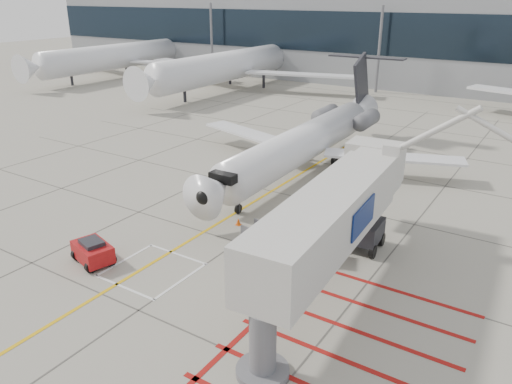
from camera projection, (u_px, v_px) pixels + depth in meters
The scene contains 10 objects.
ground_plane at pixel (194, 272), 26.03m from camera, with size 260.00×260.00×0.00m, color gray.
regional_jet at pixel (291, 130), 37.24m from camera, with size 24.47×30.86×8.09m, color silver, non-canonical shape.
jet_bridge at pixel (327, 229), 22.71m from camera, with size 8.44×17.83×7.13m, color beige, non-canonical shape.
pushback_tug at pixel (93, 251), 26.75m from camera, with size 2.38×1.49×1.39m, color #A71012, non-canonical shape.
baggage_cart at pixel (261, 236), 28.53m from camera, with size 2.02×1.28×1.28m, color #4F4F53, non-canonical shape.
ground_power_unit at pixel (295, 240), 27.34m from camera, with size 2.46×1.44×1.95m, color silver, non-canonical shape.
cone_nose at pixel (238, 222), 31.25m from camera, with size 0.33×0.33×0.46m, color #DB4D0B.
cone_side at pixel (278, 210), 32.87m from camera, with size 0.38×0.38×0.53m, color #F3470C.
bg_aircraft_a at pixel (127, 39), 85.86m from camera, with size 37.04×41.16×12.35m, color silver, non-canonical shape.
bg_aircraft_b at pixel (238, 45), 74.09m from camera, with size 37.95×42.16×12.65m, color silver, non-canonical shape.
Camera 1 is at (14.96, -17.25, 13.57)m, focal length 35.00 mm.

